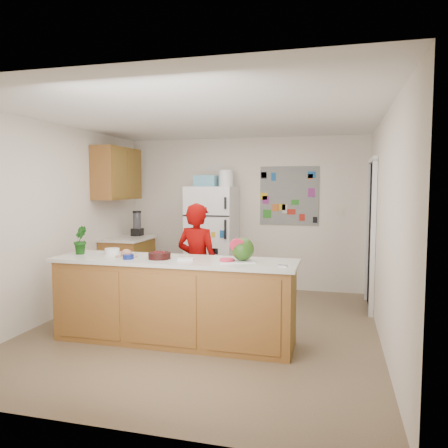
% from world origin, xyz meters
% --- Properties ---
extents(floor, '(4.00, 4.50, 0.02)m').
position_xyz_m(floor, '(0.00, 0.00, -0.01)').
color(floor, brown).
rests_on(floor, ground).
extents(wall_back, '(4.00, 0.02, 2.50)m').
position_xyz_m(wall_back, '(0.00, 2.26, 1.25)').
color(wall_back, beige).
rests_on(wall_back, ground).
extents(wall_left, '(0.02, 4.50, 2.50)m').
position_xyz_m(wall_left, '(-2.01, 0.00, 1.25)').
color(wall_left, beige).
rests_on(wall_left, ground).
extents(wall_right, '(0.02, 4.50, 2.50)m').
position_xyz_m(wall_right, '(2.01, 0.00, 1.25)').
color(wall_right, beige).
rests_on(wall_right, ground).
extents(ceiling, '(4.00, 4.50, 0.02)m').
position_xyz_m(ceiling, '(0.00, 0.00, 2.51)').
color(ceiling, white).
rests_on(ceiling, wall_back).
extents(doorway, '(0.03, 0.85, 2.04)m').
position_xyz_m(doorway, '(1.99, 1.45, 1.02)').
color(doorway, black).
rests_on(doorway, ground).
extents(peninsula_base, '(2.60, 0.62, 0.88)m').
position_xyz_m(peninsula_base, '(-0.20, -0.50, 0.44)').
color(peninsula_base, brown).
rests_on(peninsula_base, floor).
extents(peninsula_top, '(2.68, 0.70, 0.04)m').
position_xyz_m(peninsula_top, '(-0.20, -0.50, 0.90)').
color(peninsula_top, silver).
rests_on(peninsula_top, peninsula_base).
extents(side_counter_base, '(0.60, 0.80, 0.86)m').
position_xyz_m(side_counter_base, '(-1.69, 1.35, 0.43)').
color(side_counter_base, brown).
rests_on(side_counter_base, floor).
extents(side_counter_top, '(0.64, 0.84, 0.04)m').
position_xyz_m(side_counter_top, '(-1.69, 1.35, 0.88)').
color(side_counter_top, silver).
rests_on(side_counter_top, side_counter_base).
extents(upper_cabinets, '(0.35, 1.00, 0.80)m').
position_xyz_m(upper_cabinets, '(-1.82, 1.30, 1.90)').
color(upper_cabinets, brown).
rests_on(upper_cabinets, wall_left).
extents(refrigerator, '(0.75, 0.70, 1.70)m').
position_xyz_m(refrigerator, '(-0.45, 1.88, 0.85)').
color(refrigerator, silver).
rests_on(refrigerator, floor).
extents(fridge_top_bin, '(0.35, 0.28, 0.18)m').
position_xyz_m(fridge_top_bin, '(-0.55, 1.88, 1.79)').
color(fridge_top_bin, '#5999B2').
rests_on(fridge_top_bin, refrigerator).
extents(photo_collage, '(0.95, 0.01, 0.95)m').
position_xyz_m(photo_collage, '(0.75, 2.24, 1.55)').
color(photo_collage, slate).
rests_on(photo_collage, wall_back).
extents(person, '(0.61, 0.46, 1.50)m').
position_xyz_m(person, '(-0.13, 0.12, 0.75)').
color(person, '#690201').
rests_on(person, floor).
extents(blender_appliance, '(0.13, 0.13, 0.38)m').
position_xyz_m(blender_appliance, '(-1.64, 1.60, 1.09)').
color(blender_appliance, black).
rests_on(blender_appliance, side_counter_top).
extents(cutting_board, '(0.43, 0.37, 0.01)m').
position_xyz_m(cutting_board, '(0.50, -0.50, 0.93)').
color(cutting_board, silver).
rests_on(cutting_board, peninsula_top).
extents(watermelon, '(0.24, 0.24, 0.24)m').
position_xyz_m(watermelon, '(0.56, -0.48, 1.05)').
color(watermelon, '#27591A').
rests_on(watermelon, cutting_board).
extents(watermelon_slice, '(0.16, 0.16, 0.02)m').
position_xyz_m(watermelon_slice, '(0.41, -0.55, 0.94)').
color(watermelon_slice, '#E91A47').
rests_on(watermelon_slice, cutting_board).
extents(cherry_bowl, '(0.24, 0.24, 0.07)m').
position_xyz_m(cherry_bowl, '(-0.34, -0.54, 0.96)').
color(cherry_bowl, black).
rests_on(cherry_bowl, peninsula_top).
extents(white_bowl, '(0.22, 0.22, 0.06)m').
position_xyz_m(white_bowl, '(-1.03, -0.33, 0.95)').
color(white_bowl, silver).
rests_on(white_bowl, peninsula_top).
extents(cobalt_bowl, '(0.14, 0.14, 0.05)m').
position_xyz_m(cobalt_bowl, '(-0.66, -0.64, 0.95)').
color(cobalt_bowl, navy).
rests_on(cobalt_bowl, peninsula_top).
extents(plate, '(0.29, 0.29, 0.02)m').
position_xyz_m(plate, '(-0.75, -0.52, 0.93)').
color(plate, beige).
rests_on(plate, peninsula_top).
extents(paper_towel, '(0.19, 0.18, 0.02)m').
position_xyz_m(paper_towel, '(-0.04, -0.56, 0.93)').
color(paper_towel, white).
rests_on(paper_towel, peninsula_top).
extents(keys, '(0.10, 0.06, 0.01)m').
position_xyz_m(keys, '(1.00, -0.65, 0.93)').
color(keys, slate).
rests_on(keys, peninsula_top).
extents(potted_plant, '(0.22, 0.23, 0.32)m').
position_xyz_m(potted_plant, '(-1.37, -0.45, 1.08)').
color(potted_plant, '#113E0A').
rests_on(potted_plant, peninsula_top).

